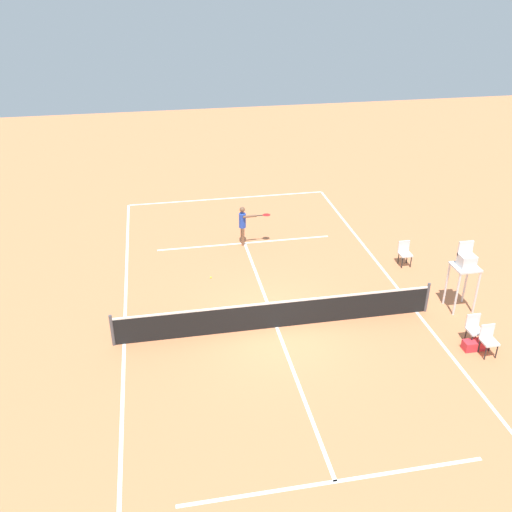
# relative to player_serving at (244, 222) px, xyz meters

# --- Properties ---
(ground_plane) EXTENTS (60.00, 60.00, 0.00)m
(ground_plane) POSITION_rel_player_serving_xyz_m (-0.04, 6.05, -0.98)
(ground_plane) COLOR #D37A4C
(court_lines) EXTENTS (9.64, 22.38, 0.01)m
(court_lines) POSITION_rel_player_serving_xyz_m (-0.04, 6.05, -0.98)
(court_lines) COLOR white
(court_lines) RESTS_ON ground
(tennis_net) EXTENTS (10.24, 0.10, 1.07)m
(tennis_net) POSITION_rel_player_serving_xyz_m (-0.04, 6.05, -0.48)
(tennis_net) COLOR #4C4C51
(tennis_net) RESTS_ON ground
(player_serving) EXTENTS (1.26, 0.53, 1.65)m
(player_serving) POSITION_rel_player_serving_xyz_m (0.00, 0.00, 0.00)
(player_serving) COLOR brown
(player_serving) RESTS_ON ground
(tennis_ball) EXTENTS (0.07, 0.07, 0.07)m
(tennis_ball) POSITION_rel_player_serving_xyz_m (1.66, 2.55, -0.94)
(tennis_ball) COLOR #CCE033
(tennis_ball) RESTS_ON ground
(umpire_chair) EXTENTS (0.80, 0.80, 2.41)m
(umpire_chair) POSITION_rel_player_serving_xyz_m (-6.27, 6.06, 0.63)
(umpire_chair) COLOR silver
(umpire_chair) RESTS_ON ground
(courtside_chair_near) EXTENTS (0.44, 0.46, 0.95)m
(courtside_chair_near) POSITION_rel_player_serving_xyz_m (-5.73, 7.95, -0.44)
(courtside_chair_near) COLOR #262626
(courtside_chair_near) RESTS_ON ground
(courtside_chair_mid) EXTENTS (0.44, 0.46, 0.95)m
(courtside_chair_mid) POSITION_rel_player_serving_xyz_m (-5.73, 2.87, -0.44)
(courtside_chair_mid) COLOR #262626
(courtside_chair_mid) RESTS_ON ground
(courtside_chair_far) EXTENTS (0.44, 0.46, 0.95)m
(courtside_chair_far) POSITION_rel_player_serving_xyz_m (-5.85, 8.52, -0.44)
(courtside_chair_far) COLOR #262626
(courtside_chair_far) RESTS_ON ground
(equipment_bag) EXTENTS (0.76, 0.32, 0.30)m
(equipment_bag) POSITION_rel_player_serving_xyz_m (-5.66, 8.26, -0.83)
(equipment_bag) COLOR red
(equipment_bag) RESTS_ON ground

